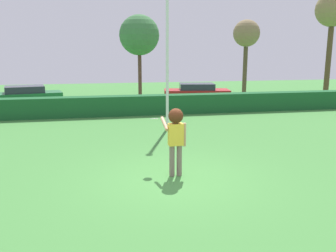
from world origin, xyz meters
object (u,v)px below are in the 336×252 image
at_px(lamppost, 167,51).
at_px(maple_tree, 139,35).
at_px(birch_tree, 333,12).
at_px(parked_car_red, 197,92).
at_px(frisbee, 154,119).
at_px(willow_tree, 246,35).
at_px(parked_car_green, 25,95).
at_px(person, 176,132).

height_order(lamppost, maple_tree, lamppost).
bearing_deg(birch_tree, parked_car_red, -175.65).
distance_m(frisbee, willow_tree, 19.16).
bearing_deg(frisbee, maple_tree, 84.15).
distance_m(lamppost, parked_car_green, 11.03).
xyz_separation_m(frisbee, willow_tree, (9.73, 16.21, 3.08)).
xyz_separation_m(frisbee, parked_car_green, (-5.70, 13.08, -0.73)).
relative_size(maple_tree, willow_tree, 1.04).
height_order(frisbee, birch_tree, birch_tree).
height_order(frisbee, willow_tree, willow_tree).
bearing_deg(parked_car_red, person, -108.35).
xyz_separation_m(frisbee, parked_car_red, (4.92, 12.73, -0.73)).
bearing_deg(person, maple_tree, 85.86).
relative_size(frisbee, parked_car_red, 0.05).
distance_m(frisbee, parked_car_red, 13.67).
relative_size(person, lamppost, 0.30).
relative_size(person, parked_car_red, 0.41).
bearing_deg(maple_tree, lamppost, -91.47).
distance_m(frisbee, parked_car_green, 14.28).
height_order(frisbee, maple_tree, maple_tree).
bearing_deg(willow_tree, parked_car_red, -144.13).
relative_size(birch_tree, maple_tree, 1.25).
xyz_separation_m(parked_car_green, willow_tree, (15.43, 3.13, 3.81)).
height_order(person, birch_tree, birch_tree).
bearing_deg(person, birch_tree, 44.61).
xyz_separation_m(person, birch_tree, (14.45, 14.25, 4.77)).
relative_size(frisbee, maple_tree, 0.04).
bearing_deg(willow_tree, lamppost, -126.73).
bearing_deg(maple_tree, parked_car_green, -154.74).
bearing_deg(lamppost, maple_tree, 88.53).
xyz_separation_m(maple_tree, willow_tree, (8.03, -0.36, 0.09)).
bearing_deg(frisbee, willow_tree, 59.02).
bearing_deg(parked_car_red, willow_tree, 35.87).
bearing_deg(lamppost, birch_tree, 32.04).
distance_m(parked_car_green, maple_tree, 8.99).
bearing_deg(parked_car_green, lamppost, -48.49).
distance_m(birch_tree, willow_tree, 6.02).
height_order(birch_tree, maple_tree, birch_tree).
height_order(lamppost, parked_car_red, lamppost).
bearing_deg(birch_tree, parked_car_green, -178.85).
relative_size(person, maple_tree, 0.31).
distance_m(person, lamppost, 6.25).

